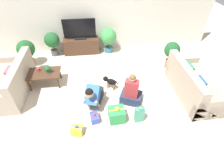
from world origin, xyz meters
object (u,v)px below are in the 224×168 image
Objects in this scene: gift_box_b at (117,114)px; potted_plant_back_left at (52,41)px; potted_plant_corner_right at (172,52)px; gift_box_a at (77,130)px; tv at (80,30)px; gift_box_c at (95,118)px; sofa_left at (11,82)px; potted_plant_corner_left at (26,50)px; tabletop_plant at (48,69)px; mug at (39,69)px; dog at (110,81)px; tv_console at (82,46)px; potted_plant_back_right at (108,38)px; coffee_table at (44,74)px; gift_bag_a at (139,114)px; sofa_right at (193,85)px; person_sitting at (131,93)px; person_kneeling at (94,95)px.

potted_plant_back_left is at bearing 119.73° from gift_box_b.
gift_box_a is (-2.87, -2.19, -0.46)m from potted_plant_corner_right.
tv is 3.72× the size of gift_box_c.
sofa_left is 2.16× the size of potted_plant_corner_left.
tv is 4.91× the size of tabletop_plant.
potted_plant_back_left is 6.98× the size of mug.
potted_plant_back_left is at bearing 83.22° from mug.
dog is at bearing -12.92° from tabletop_plant.
potted_plant_back_right is at bearing -2.96° from tv_console.
gift_bag_a reaches higher than coffee_table.
tabletop_plant is (-3.81, 0.86, 0.23)m from sofa_right.
potted_plant_back_left reaches higher than gift_box_b.
person_sitting is at bearing -23.27° from coffee_table.
person_sitting is at bearing 95.58° from gift_bag_a.
gift_box_a is at bearing -141.80° from gift_box_c.
dog is (-0.48, 0.59, -0.07)m from person_sitting.
mug is at bearing 113.05° from sofa_left.
gift_bag_a is at bearing -83.55° from potted_plant_back_right.
person_sitting is at bearing 27.71° from gift_box_c.
dog is 1.87× the size of tabletop_plant.
gift_bag_a reaches higher than gift_box_c.
potted_plant_corner_left is at bearing 152.24° from person_kneeling.
potted_plant_corner_left reaches higher than sofa_left.
person_kneeling is 3.64× the size of tabletop_plant.
tabletop_plant is at bearing -3.63° from coffee_table.
sofa_left is 15.44× the size of mug.
potted_plant_corner_left is at bearing 119.41° from gift_box_a.
mug is at bearing -175.71° from potted_plant_corner_right.
sofa_right is 2.71m from gift_box_c.
potted_plant_back_right reaches higher than sofa_left.
potted_plant_corner_left is at bearing 67.08° from sofa_right.
person_kneeling is 0.54m from gift_box_c.
potted_plant_corner_left is 3.04× the size of gift_box_a.
gift_box_a is at bearing -142.67° from potted_plant_corner_right.
gift_bag_a is at bearing -36.13° from tabletop_plant.
potted_plant_corner_right is (4.64, 0.59, 0.27)m from sofa_left.
sofa_left reaches higher than tabletop_plant.
potted_plant_back_left is 2.70m from dog.
potted_plant_corner_left is 0.90m from potted_plant_back_left.
potted_plant_corner_right is 0.98× the size of potted_plant_back_right.
mug is (-1.48, 1.11, 0.10)m from person_kneeling.
sofa_right is at bearing -40.89° from tv.
person_sitting reaches higher than sofa_left.
potted_plant_back_right reaches higher than sofa_right.
tv_console is 1.47× the size of potted_plant_back_left.
dog is 1.20m from gift_box_c.
potted_plant_corner_left is 0.97× the size of potted_plant_back_right.
potted_plant_back_right reaches higher than person_kneeling.
gift_box_a is (-1.04, -3.42, -0.45)m from potted_plant_back_right.
mug is 0.32m from tabletop_plant.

